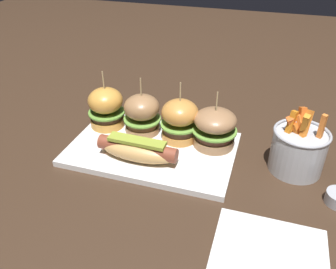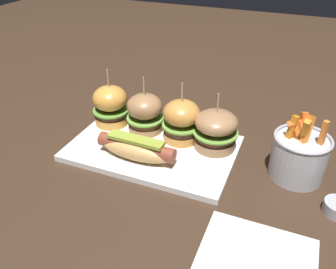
% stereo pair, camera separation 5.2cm
% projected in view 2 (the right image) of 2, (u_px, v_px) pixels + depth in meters
% --- Properties ---
extents(ground_plane, '(3.00, 3.00, 0.00)m').
position_uv_depth(ground_plane, '(153.00, 151.00, 0.81)').
color(ground_plane, '#382619').
extents(platter_main, '(0.38, 0.24, 0.01)m').
position_uv_depth(platter_main, '(153.00, 148.00, 0.80)').
color(platter_main, white).
rests_on(platter_main, ground).
extents(hot_dog, '(0.18, 0.06, 0.05)m').
position_uv_depth(hot_dog, '(136.00, 148.00, 0.75)').
color(hot_dog, tan).
rests_on(hot_dog, platter_main).
extents(slider_far_left, '(0.09, 0.09, 0.15)m').
position_uv_depth(slider_far_left, '(110.00, 105.00, 0.86)').
color(slider_far_left, gold).
rests_on(slider_far_left, platter_main).
extents(slider_center_left, '(0.09, 0.09, 0.14)m').
position_uv_depth(slider_center_left, '(145.00, 113.00, 0.83)').
color(slider_center_left, '#9B6F48').
rests_on(slider_center_left, platter_main).
extents(slider_center_right, '(0.09, 0.09, 0.14)m').
position_uv_depth(slider_center_right, '(181.00, 120.00, 0.80)').
color(slider_center_right, '#CB873D').
rests_on(slider_center_right, platter_main).
extents(slider_far_right, '(0.10, 0.10, 0.13)m').
position_uv_depth(slider_far_right, '(216.00, 130.00, 0.77)').
color(slider_far_right, '#9A6F49').
rests_on(slider_far_right, platter_main).
extents(fries_bucket, '(0.11, 0.11, 0.14)m').
position_uv_depth(fries_bucket, '(299.00, 155.00, 0.70)').
color(fries_bucket, '#B7BABF').
rests_on(fries_bucket, ground).
extents(side_plate, '(0.18, 0.18, 0.01)m').
position_uv_depth(side_plate, '(254.00, 269.00, 0.53)').
color(side_plate, white).
rests_on(side_plate, ground).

